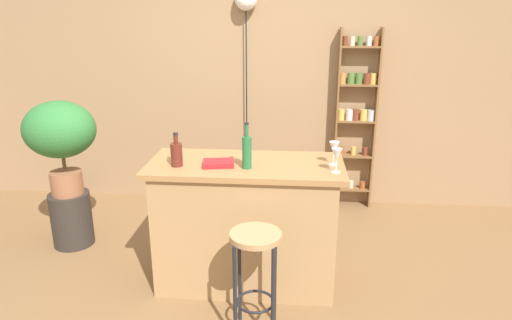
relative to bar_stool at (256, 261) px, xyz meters
name	(u,v)px	position (x,y,z in m)	size (l,w,h in m)	color
ground	(242,303)	(-0.12, 0.29, -0.51)	(12.00, 12.00, 0.00)	brown
back_wall	(263,69)	(-0.12, 2.24, 0.89)	(6.40, 0.10, 2.80)	#997551
kitchen_counter	(246,223)	(-0.12, 0.59, -0.04)	(1.38, 0.63, 0.94)	#A87F51
bar_stool	(256,261)	(0.00, 0.00, 0.00)	(0.32, 0.32, 0.70)	black
spice_shelf	(356,114)	(0.82, 2.11, 0.47)	(0.40, 0.13, 1.82)	brown
plant_stool	(72,219)	(-1.70, 1.03, -0.28)	(0.34, 0.34, 0.47)	#2D2823
potted_plant	(60,134)	(-1.70, 1.03, 0.49)	(0.59, 0.53, 0.80)	#935B3D
bottle_spirits_clear	(177,154)	(-0.59, 0.49, 0.52)	(0.08, 0.08, 0.23)	#5B2319
bottle_vinegar	(247,151)	(-0.10, 0.48, 0.55)	(0.06, 0.06, 0.32)	#236638
wine_glass_left	(337,155)	(0.49, 0.45, 0.54)	(0.07, 0.07, 0.16)	silver
wine_glass_center	(334,148)	(0.49, 0.61, 0.54)	(0.07, 0.07, 0.16)	silver
cookbook	(218,163)	(-0.30, 0.51, 0.45)	(0.21, 0.15, 0.04)	maroon
pendant_globe_light	(246,2)	(-0.28, 2.13, 1.53)	(0.22, 0.22, 2.18)	black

